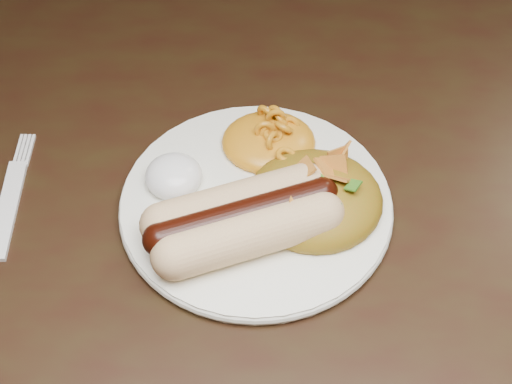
{
  "coord_description": "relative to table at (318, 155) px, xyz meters",
  "views": [
    {
      "loc": [
        -0.06,
        -0.54,
        1.24
      ],
      "look_at": [
        -0.06,
        -0.15,
        0.77
      ],
      "focal_mm": 55.0,
      "sensor_mm": 36.0,
      "label": 1
    }
  ],
  "objects": [
    {
      "name": "taco_salad",
      "position": [
        -0.02,
        -0.15,
        0.12
      ],
      "size": [
        0.11,
        0.1,
        0.05
      ],
      "rotation": [
        0.0,
        0.0,
        0.05
      ],
      "color": "#A33C0A",
      "rests_on": "plate"
    },
    {
      "name": "mac_and_cheese",
      "position": [
        -0.05,
        -0.09,
        0.12
      ],
      "size": [
        0.09,
        0.08,
        0.03
      ],
      "primitive_type": "ellipsoid",
      "rotation": [
        0.0,
        0.0,
        -0.19
      ],
      "color": "orange",
      "rests_on": "plate"
    },
    {
      "name": "sour_cream",
      "position": [
        -0.13,
        -0.13,
        0.12
      ],
      "size": [
        0.05,
        0.05,
        0.03
      ],
      "primitive_type": "ellipsoid",
      "rotation": [
        0.0,
        0.0,
        -0.15
      ],
      "color": "white",
      "rests_on": "plate"
    },
    {
      "name": "plate",
      "position": [
        -0.06,
        -0.15,
        0.1
      ],
      "size": [
        0.28,
        0.28,
        0.01
      ],
      "primitive_type": "cylinder",
      "rotation": [
        0.0,
        0.0,
        0.39
      ],
      "color": "white",
      "rests_on": "table"
    },
    {
      "name": "hotdog",
      "position": [
        -0.07,
        -0.18,
        0.12
      ],
      "size": [
        0.13,
        0.11,
        0.03
      ],
      "rotation": [
        0.0,
        0.0,
        0.36
      ],
      "color": "#FFE99C",
      "rests_on": "plate"
    },
    {
      "name": "fork",
      "position": [
        -0.26,
        -0.15,
        0.09
      ],
      "size": [
        0.02,
        0.12,
        0.0
      ],
      "primitive_type": "cube",
      "rotation": [
        0.0,
        0.0,
        0.03
      ],
      "color": "white",
      "rests_on": "table"
    },
    {
      "name": "table",
      "position": [
        0.0,
        0.0,
        0.0
      ],
      "size": [
        1.6,
        0.9,
        0.75
      ],
      "color": "black",
      "rests_on": "floor"
    }
  ]
}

